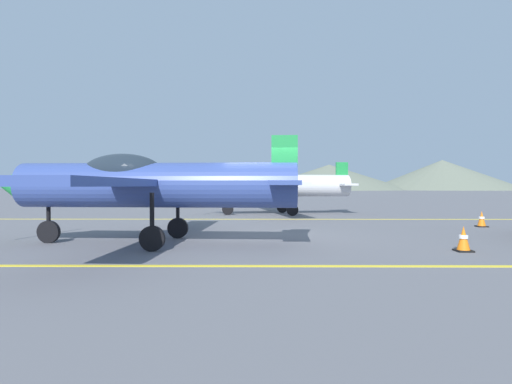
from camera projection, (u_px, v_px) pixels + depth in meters
ground_plane at (270, 240)px, 11.17m from camera, size 400.00×400.00×0.00m
apron_line_near at (276, 266)px, 7.56m from camera, size 80.00×0.16×0.01m
apron_line_far at (266, 219)px, 18.22m from camera, size 80.00×0.16×0.01m
airplane_near at (146, 183)px, 10.47m from camera, size 8.17×9.40×2.82m
airplane_mid at (277, 185)px, 21.36m from camera, size 8.23×9.42×2.82m
airplane_far at (188, 185)px, 31.21m from camera, size 8.22×9.43×2.82m
traffic_cone_front at (482, 219)px, 14.83m from camera, size 0.36×0.36×0.59m
traffic_cone_side at (463, 239)px, 9.27m from camera, size 0.36×0.36×0.59m
hill_left at (93, 177)px, 161.53m from camera, size 59.84×59.84×10.03m
hill_centerleft at (206, 181)px, 147.86m from camera, size 76.14×76.14×6.35m
hill_centerright at (329, 177)px, 155.84m from camera, size 60.09×60.09×9.85m
hill_right at (442, 175)px, 154.70m from camera, size 56.68×56.68×11.57m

